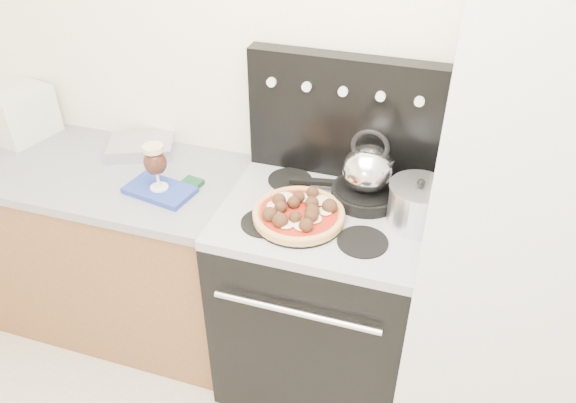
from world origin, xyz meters
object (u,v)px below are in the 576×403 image
at_px(stock_pot, 417,206).
at_px(oven_mitt, 160,190).
at_px(base_cabinet, 99,247).
at_px(toaster_oven, 10,110).
at_px(tea_kettle, 368,165).
at_px(skillet, 365,194).
at_px(stove_body, 319,300).
at_px(pizza, 299,212).
at_px(beer_glass, 156,167).
at_px(fridge, 521,243).
at_px(pizza_pan, 299,219).

bearing_deg(stock_pot, oven_mitt, -175.23).
relative_size(base_cabinet, oven_mitt, 5.38).
distance_m(toaster_oven, oven_mitt, 0.94).
bearing_deg(base_cabinet, toaster_oven, 159.84).
bearing_deg(tea_kettle, skillet, -165.20).
height_order(base_cabinet, stove_body, stove_body).
xyz_separation_m(stove_body, pizza, (-0.07, -0.09, 0.51)).
xyz_separation_m(beer_glass, tea_kettle, (0.79, 0.18, 0.05)).
bearing_deg(oven_mitt, toaster_oven, 164.18).
height_order(pizza, stock_pot, stock_pot).
relative_size(fridge, pizza, 5.65).
xyz_separation_m(oven_mitt, beer_glass, (0.00, 0.00, 0.11)).
bearing_deg(oven_mitt, beer_glass, 0.00).
height_order(beer_glass, stock_pot, beer_glass).
xyz_separation_m(stove_body, beer_glass, (-0.66, -0.06, 0.58)).
height_order(pizza_pan, skillet, skillet).
distance_m(base_cabinet, stove_body, 1.11).
bearing_deg(pizza, toaster_oven, 169.17).
relative_size(oven_mitt, tea_kettle, 1.27).
distance_m(toaster_oven, stock_pot, 1.90).
bearing_deg(stove_body, oven_mitt, -174.43).
bearing_deg(beer_glass, skillet, 12.53).
relative_size(toaster_oven, pizza, 1.06).
bearing_deg(stock_pot, toaster_oven, 174.83).
height_order(toaster_oven, beer_glass, toaster_oven).
distance_m(toaster_oven, tea_kettle, 1.69).
relative_size(fridge, tea_kettle, 8.93).
relative_size(stove_body, tea_kettle, 4.13).
xyz_separation_m(pizza_pan, skillet, (0.21, 0.21, 0.02)).
relative_size(stove_body, beer_glass, 4.49).
xyz_separation_m(stove_body, stock_pot, (0.34, 0.02, 0.56)).
relative_size(beer_glass, stock_pot, 0.94).
bearing_deg(pizza_pan, stock_pot, 15.44).
relative_size(toaster_oven, skillet, 1.36).
relative_size(fridge, pizza_pan, 5.68).
height_order(tea_kettle, stock_pot, tea_kettle).
bearing_deg(beer_glass, fridge, 1.65).
distance_m(base_cabinet, stock_pot, 1.55).
height_order(stove_body, skillet, skillet).
height_order(stove_body, oven_mitt, oven_mitt).
relative_size(oven_mitt, stock_pot, 1.29).
relative_size(pizza_pan, stock_pot, 1.60).
distance_m(stove_body, tea_kettle, 0.66).
height_order(oven_mitt, beer_glass, beer_glass).
distance_m(oven_mitt, pizza, 0.59).
height_order(stove_body, stock_pot, stock_pot).
distance_m(stove_body, pizza_pan, 0.50).
height_order(base_cabinet, toaster_oven, toaster_oven).
relative_size(oven_mitt, pizza, 0.80).
bearing_deg(tea_kettle, beer_glass, -152.67).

